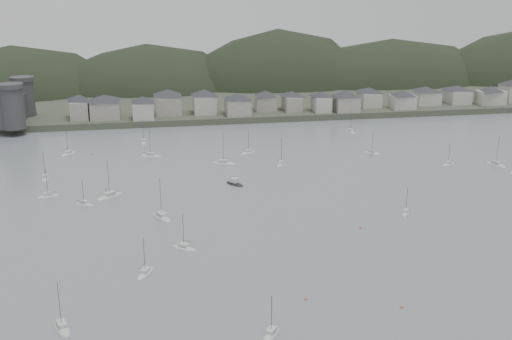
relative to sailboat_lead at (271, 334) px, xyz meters
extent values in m
plane|color=slate|center=(13.09, 12.17, -0.19)|extent=(900.00, 900.00, 0.00)
cube|color=#383D2D|center=(13.09, 307.17, 1.31)|extent=(900.00, 250.00, 3.00)
ellipsoid|color=black|center=(-97.78, 284.11, -10.33)|extent=(138.98, 92.48, 81.13)
ellipsoid|color=black|center=(-19.20, 285.03, -10.15)|extent=(132.08, 90.41, 79.74)
ellipsoid|color=black|center=(63.74, 285.10, -12.86)|extent=(133.88, 88.37, 101.41)
ellipsoid|color=black|center=(139.04, 280.08, -10.50)|extent=(165.81, 81.78, 82.55)
cylinder|color=#343437|center=(-78.91, 178.17, 11.81)|extent=(10.00, 10.00, 18.00)
cylinder|color=#343437|center=(-78.91, 206.17, 11.31)|extent=(10.00, 10.00, 17.00)
cube|color=#343437|center=(-78.91, 192.17, 8.81)|extent=(3.50, 30.00, 12.00)
cube|color=gray|center=(-51.91, 194.13, 7.11)|extent=(8.34, 12.91, 8.59)
pyramid|color=#29292E|center=(-51.91, 194.13, 12.91)|extent=(15.78, 15.78, 3.01)
cube|color=gray|center=(-40.23, 193.49, 6.99)|extent=(13.68, 13.35, 8.36)
pyramid|color=#29292E|center=(-40.23, 193.49, 12.64)|extent=(20.07, 20.07, 2.93)
cube|color=#AFACA5|center=(-22.48, 188.19, 6.85)|extent=(9.78, 10.20, 8.08)
pyramid|color=#29292E|center=(-22.48, 188.19, 12.31)|extent=(14.83, 14.83, 2.83)
cube|color=gray|center=(-10.42, 197.81, 7.36)|extent=(12.59, 13.33, 9.09)
pyramid|color=#29292E|center=(-10.42, 197.81, 13.50)|extent=(19.24, 19.24, 3.18)
cube|color=#AFACA5|center=(7.35, 196.27, 7.25)|extent=(10.74, 12.17, 8.87)
pyramid|color=#29292E|center=(7.35, 196.27, 13.23)|extent=(17.01, 17.01, 3.10)
cube|color=gray|center=(23.02, 189.70, 6.66)|extent=(11.63, 12.09, 7.69)
pyramid|color=#29292E|center=(23.02, 189.70, 11.85)|extent=(17.61, 17.61, 2.69)
cube|color=gray|center=(38.35, 198.36, 6.53)|extent=(10.37, 9.35, 7.44)
pyramid|color=#29292E|center=(38.35, 198.36, 11.56)|extent=(14.65, 14.65, 2.60)
cube|color=gray|center=(51.72, 195.96, 6.43)|extent=(8.24, 12.20, 7.22)
pyramid|color=#29292E|center=(51.72, 195.96, 11.30)|extent=(15.17, 15.17, 2.53)
cube|color=#AFACA5|center=(65.59, 190.72, 6.55)|extent=(8.06, 10.91, 7.46)
pyramid|color=#29292E|center=(65.59, 190.72, 11.58)|extent=(14.08, 14.08, 2.61)
cube|color=gray|center=(77.91, 189.23, 6.65)|extent=(11.73, 11.78, 7.66)
pyramid|color=#29292E|center=(77.91, 189.23, 11.82)|extent=(17.46, 17.46, 2.68)
cube|color=#AFACA5|center=(93.73, 199.08, 6.48)|extent=(10.19, 13.02, 7.33)
pyramid|color=#29292E|center=(93.73, 199.08, 11.43)|extent=(17.23, 17.23, 2.57)
cube|color=#AFACA5|center=(108.64, 190.23, 6.25)|extent=(11.70, 9.81, 6.88)
pyramid|color=#29292E|center=(108.64, 190.23, 10.89)|extent=(15.97, 15.97, 2.41)
cube|color=#AFACA5|center=(125.49, 199.08, 6.31)|extent=(12.83, 12.48, 7.00)
pyramid|color=#29292E|center=(125.49, 199.08, 11.04)|extent=(18.79, 18.79, 2.45)
cube|color=#AFACA5|center=(143.82, 199.59, 6.30)|extent=(11.07, 13.50, 6.97)
pyramid|color=#29292E|center=(143.82, 199.59, 11.00)|extent=(18.25, 18.25, 2.44)
cube|color=#AFACA5|center=(159.11, 191.89, 6.48)|extent=(13.75, 9.12, 7.34)
pyramid|color=#29292E|center=(159.11, 191.89, 11.44)|extent=(16.97, 16.97, 2.57)
ellipsoid|color=silver|center=(0.00, 0.00, -0.14)|extent=(5.48, 6.49, 1.30)
cube|color=beige|center=(0.00, 0.00, 0.82)|extent=(2.49, 2.68, 0.70)
cylinder|color=#3F3F42|center=(0.00, 0.00, 4.08)|extent=(0.12, 0.12, 8.13)
cylinder|color=#3F3F42|center=(0.68, -0.95, 1.37)|extent=(1.79, 2.43, 0.10)
ellipsoid|color=silver|center=(-18.49, 65.10, -0.14)|extent=(6.93, 9.74, 1.88)
cube|color=beige|center=(-18.49, 65.10, 1.10)|extent=(3.33, 3.87, 0.70)
cylinder|color=#3F3F42|center=(-18.49, 65.10, 5.89)|extent=(0.12, 0.12, 11.74)
cylinder|color=#3F3F42|center=(-19.26, 63.60, 1.65)|extent=(2.00, 3.81, 0.10)
ellipsoid|color=silver|center=(88.08, 100.17, -0.14)|extent=(6.87, 5.01, 1.33)
cube|color=beige|center=(88.08, 100.17, 0.83)|extent=(2.74, 2.39, 0.70)
cylinder|color=#3F3F42|center=(88.08, 100.17, 4.17)|extent=(0.12, 0.12, 8.32)
cylinder|color=#3F3F42|center=(89.14, 99.60, 1.38)|extent=(2.69, 1.50, 0.10)
ellipsoid|color=silver|center=(6.13, 116.52, -0.14)|extent=(9.66, 6.18, 1.84)
cube|color=beige|center=(6.13, 116.52, 1.09)|extent=(3.75, 3.09, 0.70)
cylinder|color=#3F3F42|center=(6.13, 116.52, 5.78)|extent=(0.12, 0.12, 11.53)
cylinder|color=#3F3F42|center=(7.67, 117.14, 1.64)|extent=(3.89, 1.64, 0.10)
ellipsoid|color=silver|center=(-39.55, 9.46, -0.14)|extent=(5.11, 8.08, 1.54)
cube|color=beige|center=(-39.55, 9.46, 0.94)|extent=(2.57, 3.13, 0.70)
cylinder|color=#3F3F42|center=(-39.55, 9.46, 4.83)|extent=(0.12, 0.12, 9.64)
cylinder|color=#3F3F42|center=(-40.06, 8.17, 1.49)|extent=(1.36, 3.27, 0.10)
ellipsoid|color=silver|center=(-20.39, 131.64, -0.14)|extent=(8.99, 5.81, 1.72)
cube|color=beige|center=(-20.39, 131.64, 1.02)|extent=(3.50, 2.89, 0.70)
cylinder|color=#3F3F42|center=(-20.39, 131.64, 5.38)|extent=(0.12, 0.12, 10.74)
cylinder|color=#3F3F42|center=(-21.81, 131.05, 1.57)|extent=(3.61, 1.56, 0.10)
ellipsoid|color=silver|center=(-23.42, 30.17, -0.14)|extent=(5.26, 7.26, 1.40)
cube|color=beige|center=(-23.42, 30.17, 0.87)|extent=(2.51, 2.89, 0.70)
cylinder|color=#3F3F42|center=(-23.42, 30.17, 4.40)|extent=(0.12, 0.12, 8.77)
cylinder|color=#3F3F42|center=(-24.01, 31.28, 1.42)|extent=(1.56, 2.84, 0.10)
ellipsoid|color=silver|center=(65.97, 120.28, -0.14)|extent=(6.75, 6.50, 1.42)
cube|color=beige|center=(65.97, 120.28, 0.88)|extent=(2.89, 2.84, 0.70)
cylinder|color=#3F3F42|center=(65.97, 120.28, 4.46)|extent=(0.12, 0.12, 8.88)
cylinder|color=#3F3F42|center=(65.03, 119.41, 1.43)|extent=(2.41, 2.25, 0.10)
cylinder|color=#3F3F42|center=(106.29, 88.63, 1.54)|extent=(2.86, 2.53, 0.10)
ellipsoid|color=silver|center=(27.19, 111.59, -0.14)|extent=(6.26, 7.69, 1.52)
cube|color=beige|center=(27.19, 111.59, 0.93)|extent=(2.87, 3.15, 0.70)
cylinder|color=#3F3F42|center=(27.19, 111.59, 4.77)|extent=(0.12, 0.12, 9.52)
cylinder|color=#3F3F42|center=(26.42, 112.73, 1.48)|extent=(1.99, 2.90, 0.10)
ellipsoid|color=silver|center=(-56.53, 109.53, -0.14)|extent=(2.46, 7.67, 1.53)
cube|color=beige|center=(-56.53, 109.53, 0.93)|extent=(1.69, 2.69, 0.70)
cylinder|color=#3F3F42|center=(-56.53, 109.53, 4.81)|extent=(0.12, 0.12, 9.59)
cylinder|color=#3F3F42|center=(-56.54, 108.15, 1.48)|extent=(0.10, 3.45, 0.10)
ellipsoid|color=silver|center=(-41.24, 80.35, -0.14)|extent=(6.45, 5.04, 1.27)
cube|color=beige|center=(-41.24, 80.35, 0.80)|extent=(2.62, 2.35, 0.70)
cylinder|color=#3F3F42|center=(-41.24, 80.35, 3.97)|extent=(0.12, 0.12, 7.91)
cylinder|color=#3F3F42|center=(-42.21, 79.75, 1.35)|extent=(2.48, 1.58, 0.10)
ellipsoid|color=silver|center=(-52.32, 140.71, -0.14)|extent=(6.68, 7.62, 1.54)
cube|color=beige|center=(-52.32, 140.71, 0.94)|extent=(3.00, 3.18, 0.70)
cylinder|color=#3F3F42|center=(-52.32, 140.71, 4.84)|extent=(0.12, 0.12, 9.66)
cylinder|color=#3F3F42|center=(-53.17, 141.81, 1.49)|extent=(2.20, 2.81, 0.10)
ellipsoid|color=silver|center=(17.89, 129.72, -0.14)|extent=(7.61, 6.12, 1.50)
cube|color=beige|center=(17.89, 129.72, 0.92)|extent=(3.11, 2.82, 0.70)
cylinder|color=#3F3F42|center=(17.89, 129.72, 4.71)|extent=(0.12, 0.12, 9.39)
cylinder|color=#3F3F42|center=(16.76, 130.46, 1.47)|extent=(2.89, 1.93, 0.10)
ellipsoid|color=silver|center=(-33.90, 86.12, -0.14)|extent=(9.41, 8.58, 1.93)
cube|color=beige|center=(-33.90, 86.12, 1.13)|extent=(3.96, 3.80, 0.70)
cylinder|color=#3F3F42|center=(-33.90, 86.12, 6.06)|extent=(0.12, 0.12, 12.09)
cylinder|color=#3F3F42|center=(-32.56, 85.01, 1.68)|extent=(3.40, 2.87, 0.10)
ellipsoid|color=silver|center=(-22.89, 154.06, -0.14)|extent=(2.52, 7.77, 1.55)
cube|color=beige|center=(-22.89, 154.06, 0.94)|extent=(1.72, 2.72, 0.70)
cylinder|color=#3F3F42|center=(-22.89, 154.06, 4.86)|extent=(0.12, 0.12, 9.69)
cylinder|color=#3F3F42|center=(-22.88, 152.66, 1.49)|extent=(0.12, 3.49, 0.10)
ellipsoid|color=silver|center=(51.76, 55.73, -0.14)|extent=(5.13, 6.24, 1.24)
cube|color=beige|center=(51.76, 55.73, 0.79)|extent=(2.35, 2.56, 0.70)
cylinder|color=#3F3F42|center=(51.76, 55.73, 3.89)|extent=(0.12, 0.12, 7.75)
cylinder|color=#3F3F42|center=(52.39, 54.81, 1.34)|extent=(1.65, 2.36, 0.10)
ellipsoid|color=silver|center=(-52.96, 89.77, -0.14)|extent=(7.54, 4.47, 1.44)
cube|color=beige|center=(-52.96, 89.77, 0.88)|extent=(2.89, 2.30, 0.70)
cylinder|color=#3F3F42|center=(-52.96, 89.77, 4.50)|extent=(0.12, 0.12, 8.98)
cylinder|color=#3F3F42|center=(-51.73, 89.36, 1.43)|extent=(3.10, 1.13, 0.10)
ellipsoid|color=silver|center=(105.03, 96.11, -0.14)|extent=(5.76, 9.38, 1.79)
cube|color=beige|center=(105.03, 96.11, 1.06)|extent=(2.92, 3.61, 0.70)
cylinder|color=#3F3F42|center=(105.03, 96.11, 5.60)|extent=(0.12, 0.12, 11.17)
cylinder|color=#3F3F42|center=(104.48, 94.59, 1.61)|extent=(1.48, 3.81, 0.10)
ellipsoid|color=silver|center=(-13.68, 42.70, -0.14)|extent=(7.11, 6.33, 1.45)
cube|color=beige|center=(-13.68, 42.70, 0.89)|extent=(2.98, 2.83, 0.70)
cylinder|color=#3F3F42|center=(-13.68, 42.70, 4.54)|extent=(0.12, 0.12, 9.06)
cylinder|color=#3F3F42|center=(-12.66, 43.51, 1.44)|extent=(2.61, 2.11, 0.10)
ellipsoid|color=silver|center=(69.60, 156.66, -0.14)|extent=(3.77, 8.21, 1.58)
cube|color=beige|center=(69.60, 156.66, 0.96)|extent=(2.16, 3.01, 0.70)
cylinder|color=#3F3F42|center=(69.60, 156.66, 4.96)|extent=(0.12, 0.12, 9.89)
cylinder|color=#3F3F42|center=(69.83, 158.06, 1.51)|extent=(0.67, 3.53, 0.10)
ellipsoid|color=black|center=(6.63, 91.41, -0.14)|extent=(6.65, 7.51, 1.63)
cube|color=beige|center=(6.63, 91.41, 1.33)|extent=(3.01, 3.03, 1.40)
cylinder|color=#3F3F42|center=(6.63, 91.41, 2.23)|extent=(0.10, 0.10, 1.20)
sphere|color=#C06240|center=(-35.36, 94.04, -0.04)|extent=(0.70, 0.70, 0.70)
sphere|color=#C06240|center=(-43.17, 139.00, -0.04)|extent=(0.70, 0.70, 0.70)
sphere|color=#C06240|center=(34.96, 47.41, -0.04)|extent=(0.70, 0.70, 0.70)
sphere|color=#C06240|center=(28.61, 5.08, -0.04)|extent=(0.70, 0.70, 0.70)
sphere|color=#C06240|center=(9.95, 11.96, -0.04)|extent=(0.70, 0.70, 0.70)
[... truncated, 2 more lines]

